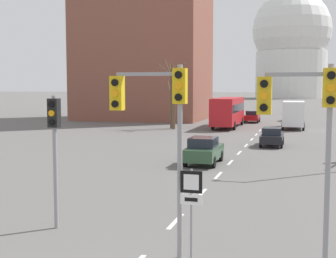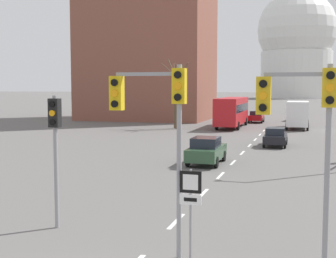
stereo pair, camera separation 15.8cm
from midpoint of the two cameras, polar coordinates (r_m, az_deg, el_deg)
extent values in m
cube|color=silver|center=(16.96, 1.28, -11.17)|extent=(0.16, 2.00, 0.01)
cube|color=silver|center=(21.20, 4.49, -7.85)|extent=(0.16, 2.00, 0.01)
cube|color=silver|center=(25.52, 6.60, -5.64)|extent=(0.16, 2.00, 0.01)
cube|color=silver|center=(29.90, 8.08, -4.06)|extent=(0.16, 2.00, 0.01)
cube|color=silver|center=(34.31, 9.18, -2.89)|extent=(0.16, 2.00, 0.01)
cube|color=silver|center=(38.74, 10.03, -1.98)|extent=(0.16, 2.00, 0.01)
cube|color=silver|center=(43.18, 10.70, -1.26)|extent=(0.16, 2.00, 0.01)
cube|color=silver|center=(47.64, 11.24, -0.67)|extent=(0.16, 2.00, 0.01)
cube|color=silver|center=(52.10, 11.69, -0.19)|extent=(0.16, 2.00, 0.01)
cylinder|color=gray|center=(12.87, 1.72, -4.17)|extent=(0.14, 0.14, 5.37)
cube|color=yellow|center=(12.70, 1.75, 5.26)|extent=(0.36, 0.28, 0.96)
cylinder|color=black|center=(12.54, 1.55, 6.62)|extent=(0.20, 0.06, 0.20)
cylinder|color=orange|center=(12.53, 1.55, 5.26)|extent=(0.20, 0.06, 0.20)
cylinder|color=black|center=(12.53, 1.55, 3.90)|extent=(0.20, 0.06, 0.20)
cube|color=gray|center=(12.96, -2.18, 6.71)|extent=(1.83, 0.10, 0.10)
cube|color=yellow|center=(13.28, -5.92, 4.37)|extent=(0.36, 0.28, 0.96)
cylinder|color=black|center=(13.12, -6.22, 5.65)|extent=(0.20, 0.06, 0.20)
cylinder|color=orange|center=(13.12, -6.20, 4.35)|extent=(0.20, 0.06, 0.20)
cylinder|color=black|center=(13.13, -6.19, 3.05)|extent=(0.20, 0.06, 0.20)
cylinder|color=gray|center=(12.30, 19.19, -4.99)|extent=(0.14, 0.14, 5.33)
cube|color=gold|center=(12.12, 19.48, 4.77)|extent=(0.36, 0.28, 0.96)
cylinder|color=black|center=(11.95, 19.56, 6.19)|extent=(0.20, 0.06, 0.20)
cylinder|color=orange|center=(11.95, 19.52, 4.76)|extent=(0.20, 0.06, 0.20)
cylinder|color=black|center=(11.95, 19.48, 3.34)|extent=(0.20, 0.06, 0.20)
cube|color=gray|center=(12.11, 15.75, 6.43)|extent=(1.59, 0.10, 0.10)
cube|color=gold|center=(12.14, 11.94, 4.01)|extent=(0.36, 0.28, 0.96)
cylinder|color=black|center=(11.97, 11.90, 5.42)|extent=(0.20, 0.06, 0.20)
cylinder|color=orange|center=(11.97, 11.87, 3.99)|extent=(0.20, 0.06, 0.20)
cylinder|color=black|center=(11.98, 11.85, 2.57)|extent=(0.20, 0.06, 0.20)
cylinder|color=gray|center=(16.15, -13.24, -3.98)|extent=(0.14, 0.14, 4.49)
cube|color=black|center=(15.98, -13.36, 1.92)|extent=(0.36, 0.28, 0.96)
cylinder|color=black|center=(15.82, -13.69, 2.96)|extent=(0.20, 0.06, 0.20)
cylinder|color=orange|center=(15.83, -13.67, 1.89)|extent=(0.20, 0.06, 0.20)
cylinder|color=black|center=(15.85, -13.64, 0.81)|extent=(0.20, 0.06, 0.20)
cylinder|color=gray|center=(12.93, 3.13, -10.51)|extent=(0.07, 0.07, 2.56)
cube|color=black|center=(12.69, 3.13, -6.48)|extent=(0.60, 0.03, 0.60)
cube|color=white|center=(12.67, 3.11, -6.50)|extent=(0.42, 0.01, 0.42)
cube|color=white|center=(12.80, 3.12, -8.58)|extent=(0.60, 0.03, 0.28)
cube|color=black|center=(12.78, 3.10, -8.60)|extent=(0.36, 0.01, 0.10)
cube|color=black|center=(38.63, 13.08, -1.11)|extent=(1.71, 4.07, 0.61)
cube|color=#1E232D|center=(38.37, 13.08, -0.27)|extent=(1.45, 1.95, 0.57)
cylinder|color=black|center=(39.97, 12.03, -1.32)|extent=(0.18, 0.67, 0.67)
cylinder|color=black|center=(39.88, 14.34, -1.38)|extent=(0.18, 0.67, 0.67)
cylinder|color=black|center=(37.47, 11.73, -1.74)|extent=(0.18, 0.67, 0.67)
cylinder|color=black|center=(37.37, 14.19, -1.81)|extent=(0.18, 0.67, 0.67)
cube|color=#B7B7BC|center=(67.77, 15.35, 1.50)|extent=(1.69, 4.16, 0.62)
cube|color=#1E232D|center=(67.53, 15.36, 2.04)|extent=(1.44, 2.00, 0.67)
cylinder|color=black|center=(69.10, 14.71, 1.33)|extent=(0.18, 0.70, 0.70)
cylinder|color=black|center=(69.07, 16.03, 1.30)|extent=(0.18, 0.70, 0.70)
cylinder|color=black|center=(66.52, 14.64, 1.19)|extent=(0.18, 0.70, 0.70)
cylinder|color=black|center=(66.49, 16.01, 1.15)|extent=(0.18, 0.70, 0.70)
cube|color=#2D4C33|center=(29.12, 4.87, -2.88)|extent=(1.83, 4.28, 0.74)
cube|color=#1E232D|center=(28.83, 4.80, -1.62)|extent=(1.56, 2.06, 0.60)
cylinder|color=black|center=(30.64, 3.78, -3.16)|extent=(0.18, 0.68, 0.68)
cylinder|color=black|center=(30.31, 6.98, -3.28)|extent=(0.18, 0.68, 0.68)
cylinder|color=black|center=(28.08, 2.59, -3.92)|extent=(0.18, 0.68, 0.68)
cylinder|color=black|center=(27.73, 6.07, -4.06)|extent=(0.18, 0.68, 0.68)
cube|color=maroon|center=(63.57, 10.80, 1.39)|extent=(1.78, 4.18, 0.69)
cube|color=#1E232D|center=(63.33, 10.79, 1.94)|extent=(1.51, 2.01, 0.56)
cylinder|color=black|center=(64.97, 10.17, 1.18)|extent=(0.18, 0.69, 0.69)
cylinder|color=black|center=(64.81, 11.65, 1.14)|extent=(0.18, 0.69, 0.69)
cylinder|color=black|center=(62.40, 9.91, 1.02)|extent=(0.18, 0.69, 0.69)
cylinder|color=black|center=(62.23, 11.44, 0.99)|extent=(0.18, 0.69, 0.69)
cube|color=slate|center=(88.18, 15.61, 2.30)|extent=(1.65, 3.93, 0.67)
cube|color=#1E232D|center=(87.96, 15.61, 2.74)|extent=(1.40, 1.89, 0.69)
cylinder|color=black|center=(89.43, 15.12, 2.14)|extent=(0.18, 0.64, 0.64)
cylinder|color=black|center=(89.41, 16.11, 2.11)|extent=(0.18, 0.64, 0.64)
cylinder|color=black|center=(87.00, 15.08, 2.06)|extent=(0.18, 0.64, 0.64)
cylinder|color=black|center=(86.97, 16.10, 2.03)|extent=(0.18, 0.64, 0.64)
cube|color=red|center=(55.30, 7.87, 2.23)|extent=(2.50, 10.80, 3.00)
cube|color=black|center=(55.28, 7.88, 2.61)|extent=(2.52, 10.26, 0.90)
cylinder|color=black|center=(59.30, 7.25, 0.98)|extent=(0.26, 0.96, 0.96)
cylinder|color=black|center=(58.97, 9.56, 0.92)|extent=(0.26, 0.96, 0.96)
cylinder|color=black|center=(52.41, 6.03, 0.44)|extent=(0.26, 0.96, 0.96)
cylinder|color=black|center=(52.03, 8.63, 0.38)|extent=(0.26, 0.96, 0.96)
cube|color=#333842|center=(57.96, 15.65, 1.73)|extent=(2.20, 2.00, 2.10)
cube|color=white|center=(54.35, 15.60, 1.83)|extent=(2.30, 5.20, 2.70)
cylinder|color=black|center=(58.06, 14.54, 0.72)|extent=(0.24, 0.88, 0.88)
cylinder|color=black|center=(58.03, 16.71, 0.67)|extent=(0.24, 0.88, 0.88)
cylinder|color=black|center=(53.05, 14.36, 0.32)|extent=(0.24, 0.88, 0.88)
cylinder|color=black|center=(53.01, 16.73, 0.26)|extent=(0.24, 0.88, 0.88)
cylinder|color=brown|center=(52.72, 1.23, 3.34)|extent=(0.40, 0.40, 6.18)
cylinder|color=brown|center=(52.23, 1.89, 6.84)|extent=(1.51, 0.79, 2.34)
cylinder|color=brown|center=(53.30, 0.65, 7.24)|extent=(1.44, 0.99, 2.46)
cylinder|color=brown|center=(53.15, 1.58, 6.76)|extent=(0.52, 1.14, 2.09)
cylinder|color=brown|center=(53.62, 0.97, 3.63)|extent=(0.32, 0.32, 6.66)
cylinder|color=brown|center=(54.48, 0.69, 5.16)|extent=(0.87, 1.71, 1.35)
cylinder|color=brown|center=(52.57, 1.02, 6.83)|extent=(0.64, 2.11, 2.17)
cylinder|color=brown|center=(54.37, 0.85, 7.16)|extent=(0.64, 1.48, 1.68)
cylinder|color=brown|center=(54.32, 0.09, 7.27)|extent=(1.96, 1.10, 1.52)
cylinder|color=brown|center=(54.11, 1.12, 6.88)|extent=(0.11, 1.11, 1.84)
cylinder|color=silver|center=(204.56, 15.34, 6.38)|extent=(29.19, 29.19, 19.46)
sphere|color=silver|center=(205.85, 15.47, 11.57)|extent=(32.43, 32.43, 32.43)
cube|color=brown|center=(70.29, -2.37, 12.45)|extent=(18.00, 14.00, 27.36)
camera|label=1|loc=(0.08, -89.68, 0.03)|focal=50.00mm
camera|label=2|loc=(0.08, 90.32, -0.03)|focal=50.00mm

